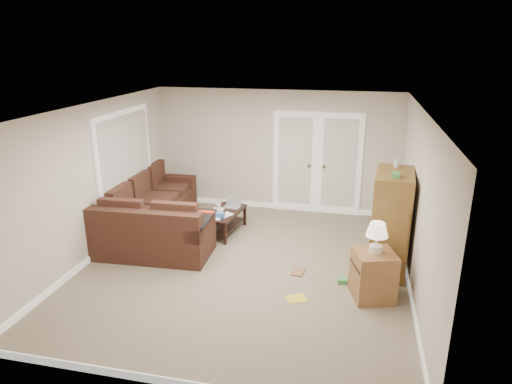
% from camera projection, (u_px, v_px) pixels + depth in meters
% --- Properties ---
extents(floor, '(5.50, 5.50, 0.00)m').
position_uv_depth(floor, '(244.00, 266.00, 7.26)').
color(floor, gray).
rests_on(floor, ground).
extents(ceiling, '(5.00, 5.50, 0.02)m').
position_uv_depth(ceiling, '(243.00, 109.00, 6.47)').
color(ceiling, white).
rests_on(ceiling, wall_back).
extents(wall_left, '(0.02, 5.50, 2.50)m').
position_uv_depth(wall_left, '(94.00, 181.00, 7.38)').
color(wall_left, beige).
rests_on(wall_left, floor).
extents(wall_right, '(0.02, 5.50, 2.50)m').
position_uv_depth(wall_right, '(418.00, 204.00, 6.34)').
color(wall_right, beige).
rests_on(wall_right, floor).
extents(wall_back, '(5.00, 0.02, 2.50)m').
position_uv_depth(wall_back, '(276.00, 151.00, 9.41)').
color(wall_back, beige).
rests_on(wall_back, floor).
extents(wall_front, '(5.00, 0.02, 2.50)m').
position_uv_depth(wall_front, '(173.00, 281.00, 4.32)').
color(wall_front, beige).
rests_on(wall_front, floor).
extents(baseboards, '(5.00, 5.50, 0.10)m').
position_uv_depth(baseboards, '(244.00, 264.00, 7.24)').
color(baseboards, white).
rests_on(baseboards, floor).
extents(french_doors, '(1.80, 0.05, 2.13)m').
position_uv_depth(french_doors, '(317.00, 164.00, 9.27)').
color(french_doors, white).
rests_on(french_doors, floor).
extents(window_left, '(0.05, 1.92, 1.42)m').
position_uv_depth(window_left, '(125.00, 150.00, 8.21)').
color(window_left, white).
rests_on(window_left, wall_left).
extents(sectional_sofa, '(2.08, 2.96, 0.90)m').
position_uv_depth(sectional_sofa, '(153.00, 218.00, 8.27)').
color(sectional_sofa, '#3F2218').
rests_on(sectional_sofa, floor).
extents(coffee_table, '(0.64, 1.09, 0.70)m').
position_uv_depth(coffee_table, '(225.00, 221.00, 8.48)').
color(coffee_table, black).
rests_on(coffee_table, floor).
extents(tv_armoire, '(0.62, 1.03, 1.70)m').
position_uv_depth(tv_armoire, '(391.00, 222.00, 6.93)').
color(tv_armoire, brown).
rests_on(tv_armoire, floor).
extents(side_cabinet, '(0.66, 0.66, 1.12)m').
position_uv_depth(side_cabinet, '(373.00, 271.00, 6.26)').
color(side_cabinet, brown).
rests_on(side_cabinet, floor).
extents(space_heater, '(0.11, 0.10, 0.27)m').
position_uv_depth(space_heater, '(375.00, 214.00, 9.05)').
color(space_heater, silver).
rests_on(space_heater, floor).
extents(floor_magazine, '(0.35, 0.33, 0.01)m').
position_uv_depth(floor_magazine, '(297.00, 298.00, 6.35)').
color(floor_magazine, gold).
rests_on(floor_magazine, floor).
extents(floor_greenbox, '(0.15, 0.19, 0.07)m').
position_uv_depth(floor_greenbox, '(342.00, 280.00, 6.78)').
color(floor_greenbox, '#449745').
rests_on(floor_greenbox, floor).
extents(floor_book, '(0.21, 0.27, 0.02)m').
position_uv_depth(floor_book, '(292.00, 271.00, 7.09)').
color(floor_book, brown).
rests_on(floor_book, floor).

